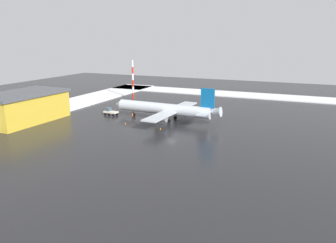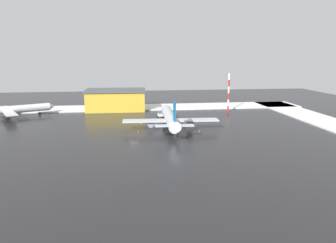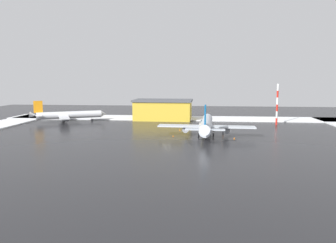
{
  "view_description": "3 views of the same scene",
  "coord_description": "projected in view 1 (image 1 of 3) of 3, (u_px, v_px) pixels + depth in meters",
  "views": [
    {
      "loc": [
        76.79,
        32.49,
        24.19
      ],
      "look_at": [
        -3.23,
        -2.4,
        2.07
      ],
      "focal_mm": 35.0,
      "sensor_mm": 36.0,
      "label": 1
    },
    {
      "loc": [
        2.09,
        93.62,
        23.25
      ],
      "look_at": [
        -10.63,
        -3.72,
        3.07
      ],
      "focal_mm": 35.0,
      "sensor_mm": 36.0,
      "label": 2
    },
    {
      "loc": [
        -9.6,
        95.19,
        17.68
      ],
      "look_at": [
        -0.09,
        -2.58,
        4.86
      ],
      "focal_mm": 35.0,
      "sensor_mm": 36.0,
      "label": 3
    }
  ],
  "objects": [
    {
      "name": "cargo_hangar",
      "position": [
        24.0,
        107.0,
        97.75
      ],
      "size": [
        25.39,
        15.66,
        8.8
      ],
      "rotation": [
        0.0,
        0.0,
        -0.03
      ],
      "color": "gold",
      "rests_on": "ground_plane"
    },
    {
      "name": "traffic_cone_wingtip_side",
      "position": [
        160.0,
        129.0,
        89.58
      ],
      "size": [
        0.36,
        0.36,
        0.55
      ],
      "primitive_type": "cone",
      "color": "orange",
      "rests_on": "ground_plane"
    },
    {
      "name": "snow_bank_far",
      "position": [
        30.0,
        115.0,
        106.08
      ],
      "size": [
        152.0,
        16.0,
        0.44
      ],
      "primitive_type": "cube",
      "color": "white",
      "rests_on": "ground_plane"
    },
    {
      "name": "ground_crew_near_tug",
      "position": [
        160.0,
        112.0,
        106.19
      ],
      "size": [
        0.36,
        0.36,
        1.71
      ],
      "rotation": [
        0.0,
        0.0,
        2.24
      ],
      "color": "black",
      "rests_on": "ground_plane"
    },
    {
      "name": "airplane_far_rear",
      "position": [
        166.0,
        109.0,
        98.97
      ],
      "size": [
        29.76,
        35.92,
        10.67
      ],
      "rotation": [
        0.0,
        0.0,
        4.67
      ],
      "color": "silver",
      "rests_on": "ground_plane"
    },
    {
      "name": "ground_crew_beside_wing",
      "position": [
        133.0,
        112.0,
        107.36
      ],
      "size": [
        0.36,
        0.36,
        1.71
      ],
      "rotation": [
        0.0,
        0.0,
        2.91
      ],
      "color": "black",
      "rests_on": "ground_plane"
    },
    {
      "name": "traffic_cone_mid_line",
      "position": [
        191.0,
        115.0,
        105.04
      ],
      "size": [
        0.36,
        0.36,
        0.55
      ],
      "primitive_type": "cone",
      "color": "orange",
      "rests_on": "ground_plane"
    },
    {
      "name": "pushback_tug",
      "position": [
        110.0,
        111.0,
        106.11
      ],
      "size": [
        2.53,
        4.71,
        2.5
      ],
      "rotation": [
        0.0,
        0.0,
        4.66
      ],
      "color": "silver",
      "rests_on": "ground_plane"
    },
    {
      "name": "antenna_mast",
      "position": [
        133.0,
        80.0,
        132.72
      ],
      "size": [
        0.7,
        0.7,
        15.85
      ],
      "color": "red",
      "rests_on": "ground_plane"
    },
    {
      "name": "snow_bank_left",
      "position": [
        230.0,
        94.0,
        146.24
      ],
      "size": [
        14.0,
        116.0,
        0.44
      ],
      "primitive_type": "cube",
      "color": "white",
      "rests_on": "ground_plane"
    },
    {
      "name": "ground_plane",
      "position": [
        171.0,
        133.0,
        86.76
      ],
      "size": [
        240.0,
        240.0,
        0.0
      ],
      "primitive_type": "plane",
      "color": "#232326"
    },
    {
      "name": "ground_crew_by_nose_gear",
      "position": [
        133.0,
        116.0,
        101.59
      ],
      "size": [
        0.36,
        0.36,
        1.71
      ],
      "rotation": [
        0.0,
        0.0,
        0.42
      ],
      "color": "black",
      "rests_on": "ground_plane"
    },
    {
      "name": "traffic_cone_near_nose",
      "position": [
        125.0,
        123.0,
        95.39
      ],
      "size": [
        0.36,
        0.36,
        0.55
      ],
      "primitive_type": "cone",
      "color": "orange",
      "rests_on": "ground_plane"
    }
  ]
}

